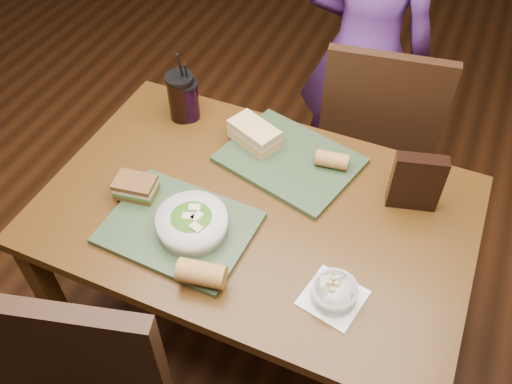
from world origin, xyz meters
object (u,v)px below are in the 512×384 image
soup_bowl (334,292)px  baguette_far (332,160)px  baguette_near (201,273)px  chip_bag (416,182)px  chair_far (380,138)px  cup_berry (187,100)px  salad_bowl (192,223)px  diner (365,52)px  cup_cola (181,97)px  dining_table (256,226)px  sandwich_far (254,134)px  sandwich_near (136,187)px  tray_near (179,228)px  tray_far (290,160)px

soup_bowl → baguette_far: size_ratio=1.71×
baguette_near → chip_bag: bearing=48.6°
chair_far → baguette_near: chair_far is taller
baguette_far → cup_berry: bearing=174.5°
salad_bowl → cup_berry: cup_berry is taller
diner → baguette_far: size_ratio=14.35×
diner → salad_bowl: 1.15m
soup_bowl → cup_cola: size_ratio=0.66×
dining_table → sandwich_far: (-0.12, 0.25, 0.14)m
soup_bowl → baguette_near: baguette_near is taller
sandwich_near → cup_cola: size_ratio=0.50×
sandwich_far → tray_near: bearing=-97.5°
baguette_far → cup_cola: 0.57m
chair_far → tray_far: bearing=-115.3°
dining_table → cup_berry: 0.52m
tray_near → salad_bowl: (0.05, 0.00, 0.04)m
soup_bowl → sandwich_near: 0.68m
salad_bowl → cup_cola: bearing=121.8°
chair_far → sandwich_near: chair_far is taller
dining_table → soup_bowl: bearing=-33.8°
baguette_near → cup_berry: (-0.37, 0.61, 0.03)m
sandwich_near → tray_near: bearing=-18.6°
salad_bowl → soup_bowl: salad_bowl is taller
cup_berry → dining_table: bearing=-37.4°
tray_near → sandwich_near: 0.19m
baguette_far → diner: bearing=96.9°
diner → salad_bowl: diner is taller
chair_far → baguette_far: size_ratio=9.62×
cup_cola → cup_berry: cup_cola is taller
sandwich_far → cup_berry: 0.28m
dining_table → chip_bag: size_ratio=6.66×
cup_cola → chip_bag: bearing=-6.3°
dining_table → tray_far: 0.25m
diner → sandwich_far: (-0.19, -0.71, 0.05)m
tray_far → sandwich_near: 0.51m
tray_far → chair_far: bearing=64.7°
diner → chip_bag: size_ratio=7.66×
dining_table → tray_far: bearing=84.4°
dining_table → baguette_near: baguette_near is taller
cup_berry → baguette_near: bearing=-58.8°
salad_bowl → sandwich_far: bearing=88.6°
soup_bowl → dining_table: bearing=146.2°
salad_bowl → diner: bearing=80.0°
diner → soup_bowl: bearing=94.0°
tray_far → sandwich_far: bearing=169.6°
tray_far → chip_bag: 0.42m
sandwich_near → soup_bowl: bearing=-8.7°
sandwich_near → cup_berry: cup_berry is taller
diner → chip_bag: bearing=107.4°
chip_bag → chair_far: bearing=96.4°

